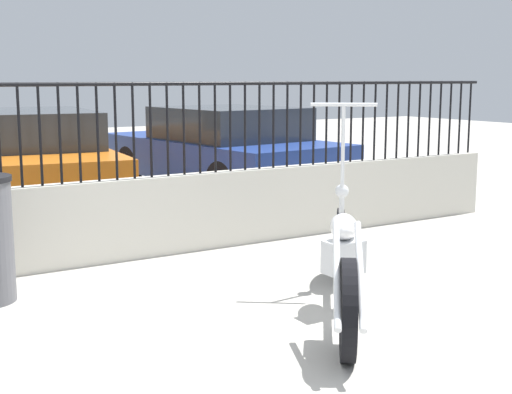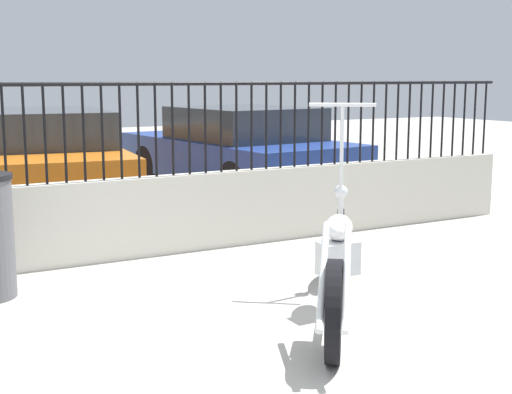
{
  "view_description": "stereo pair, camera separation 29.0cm",
  "coord_description": "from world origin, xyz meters",
  "views": [
    {
      "loc": [
        -2.13,
        -3.39,
        1.69
      ],
      "look_at": [
        0.94,
        1.62,
        0.7
      ],
      "focal_mm": 50.0,
      "sensor_mm": 36.0,
      "label": 1
    },
    {
      "loc": [
        -1.88,
        -3.54,
        1.69
      ],
      "look_at": [
        0.94,
        1.62,
        0.7
      ],
      "focal_mm": 50.0,
      "sensor_mm": 36.0,
      "label": 2
    }
  ],
  "objects": [
    {
      "name": "fence_railing",
      "position": [
        0.0,
        2.81,
        1.33
      ],
      "size": [
        9.76,
        0.04,
        0.89
      ],
      "color": "black",
      "rests_on": "low_wall"
    },
    {
      "name": "car_orange",
      "position": [
        0.05,
        5.72,
        0.66
      ],
      "size": [
        2.22,
        4.66,
        1.29
      ],
      "rotation": [
        0.0,
        0.0,
        1.45
      ],
      "color": "black",
      "rests_on": "ground_plane"
    },
    {
      "name": "ground_plane",
      "position": [
        0.0,
        0.0,
        0.0
      ],
      "size": [
        40.0,
        40.0,
        0.0
      ],
      "primitive_type": "plane",
      "color": "#ADA89E"
    },
    {
      "name": "car_blue",
      "position": [
        2.94,
        5.8,
        0.64
      ],
      "size": [
        2.27,
        4.22,
        1.26
      ],
      "rotation": [
        0.0,
        0.0,
        1.68
      ],
      "color": "black",
      "rests_on": "ground_plane"
    },
    {
      "name": "motorcycle_white",
      "position": [
        0.93,
        0.41,
        0.4
      ],
      "size": [
        1.51,
        1.98,
        1.5
      ],
      "rotation": [
        0.0,
        0.0,
        0.93
      ],
      "color": "black",
      "rests_on": "ground_plane"
    },
    {
      "name": "low_wall",
      "position": [
        0.0,
        2.81,
        0.38
      ],
      "size": [
        9.76,
        0.18,
        0.76
      ],
      "color": "beige",
      "rests_on": "ground_plane"
    }
  ]
}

